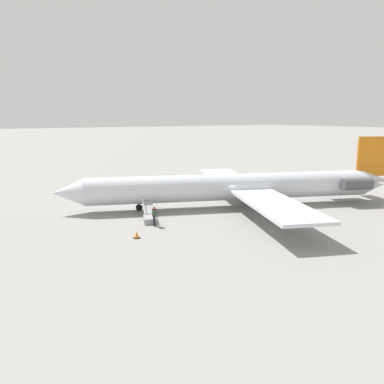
{
  "coord_description": "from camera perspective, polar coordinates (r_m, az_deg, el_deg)",
  "views": [
    {
      "loc": [
        23.85,
        29.78,
        9.19
      ],
      "look_at": [
        4.45,
        -0.85,
        1.89
      ],
      "focal_mm": 35.0,
      "sensor_mm": 36.0,
      "label": 1
    }
  ],
  "objects": [
    {
      "name": "boarding_stairs",
      "position": [
        33.83,
        -6.48,
        -3.78
      ],
      "size": [
        2.41,
        4.11,
        1.75
      ],
      "rotation": [
        0.0,
        0.0,
        -1.95
      ],
      "color": "#99999E",
      "rests_on": "ground"
    },
    {
      "name": "passenger",
      "position": [
        32.06,
        -5.78,
        -3.46
      ],
      "size": [
        0.44,
        0.57,
        1.74
      ],
      "rotation": [
        0.0,
        0.0,
        -1.95
      ],
      "color": "#23232D",
      "rests_on": "ground"
    },
    {
      "name": "ground_plane",
      "position": [
        39.24,
        6.17,
        -2.23
      ],
      "size": [
        600.0,
        600.0,
        0.0
      ],
      "primitive_type": "plane",
      "color": "gray"
    },
    {
      "name": "traffic_cone_near_stairs",
      "position": [
        29.3,
        -8.42,
        -6.5
      ],
      "size": [
        0.49,
        0.49,
        0.54
      ],
      "color": "black",
      "rests_on": "ground"
    },
    {
      "name": "airplane_main",
      "position": [
        39.11,
        7.7,
        0.87
      ],
      "size": [
        34.58,
        27.27,
        7.11
      ],
      "rotation": [
        0.0,
        0.0,
        -0.38
      ],
      "color": "silver",
      "rests_on": "ground"
    }
  ]
}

